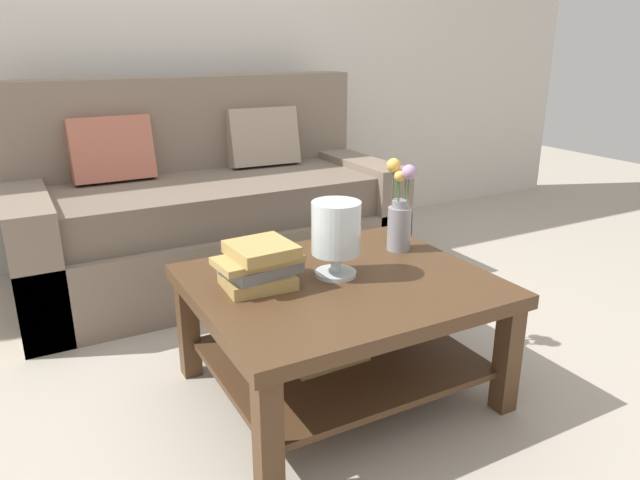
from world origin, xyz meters
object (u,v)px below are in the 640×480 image
at_px(couch, 208,213).
at_px(flower_pitcher, 400,211).
at_px(coffee_table, 339,312).
at_px(glass_hurricane_vase, 336,231).
at_px(book_stack_main, 260,265).

distance_m(couch, flower_pitcher, 1.26).
relative_size(coffee_table, glass_hurricane_vase, 3.74).
height_order(coffee_table, book_stack_main, book_stack_main).
bearing_deg(book_stack_main, couch, 79.92).
relative_size(couch, glass_hurricane_vase, 7.19).
relative_size(book_stack_main, flower_pitcher, 0.81).
bearing_deg(book_stack_main, flower_pitcher, 6.70).
distance_m(book_stack_main, flower_pitcher, 0.64).
distance_m(couch, coffee_table, 1.32).
bearing_deg(couch, coffee_table, -87.99).
relative_size(book_stack_main, glass_hurricane_vase, 1.09).
distance_m(couch, glass_hurricane_vase, 1.30).
relative_size(couch, coffee_table, 1.92).
xyz_separation_m(book_stack_main, glass_hurricane_vase, (0.27, -0.04, 0.09)).
height_order(book_stack_main, flower_pitcher, flower_pitcher).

